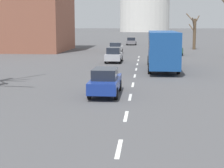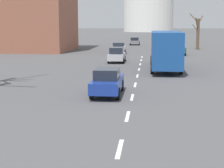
{
  "view_description": "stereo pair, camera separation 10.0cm",
  "coord_description": "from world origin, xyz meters",
  "px_view_note": "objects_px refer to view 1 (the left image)",
  "views": [
    {
      "loc": [
        0.84,
        -4.84,
        4.11
      ],
      "look_at": [
        -0.03,
        4.83,
        2.56
      ],
      "focal_mm": 60.0,
      "sensor_mm": 36.0,
      "label": 1
    },
    {
      "loc": [
        0.94,
        -4.83,
        4.11
      ],
      "look_at": [
        -0.03,
        4.83,
        2.56
      ],
      "focal_mm": 60.0,
      "sensor_mm": 36.0,
      "label": 2
    }
  ],
  "objects_px": {
    "sedan_near_right": "(114,55)",
    "sedan_mid_centre": "(131,41)",
    "sedan_near_left": "(116,48)",
    "sedan_far_left": "(175,49)",
    "sedan_far_right": "(105,81)",
    "city_bus": "(163,47)"
  },
  "relations": [
    {
      "from": "sedan_far_left",
      "to": "city_bus",
      "type": "height_order",
      "value": "city_bus"
    },
    {
      "from": "sedan_near_right",
      "to": "sedan_mid_centre",
      "type": "distance_m",
      "value": 35.48
    },
    {
      "from": "sedan_mid_centre",
      "to": "sedan_near_left",
      "type": "bearing_deg",
      "value": -93.3
    },
    {
      "from": "sedan_mid_centre",
      "to": "sedan_far_left",
      "type": "relative_size",
      "value": 0.93
    },
    {
      "from": "sedan_near_left",
      "to": "city_bus",
      "type": "bearing_deg",
      "value": -72.63
    },
    {
      "from": "sedan_near_left",
      "to": "sedan_mid_centre",
      "type": "bearing_deg",
      "value": 86.7
    },
    {
      "from": "sedan_near_left",
      "to": "sedan_mid_centre",
      "type": "xyz_separation_m",
      "value": [
        1.34,
        23.25,
        -0.02
      ]
    },
    {
      "from": "sedan_near_left",
      "to": "city_bus",
      "type": "xyz_separation_m",
      "value": [
        5.79,
        -18.51,
        1.25
      ]
    },
    {
      "from": "sedan_mid_centre",
      "to": "sedan_far_left",
      "type": "bearing_deg",
      "value": -74.22
    },
    {
      "from": "sedan_far_right",
      "to": "city_bus",
      "type": "relative_size",
      "value": 0.42
    },
    {
      "from": "sedan_near_left",
      "to": "sedan_far_right",
      "type": "bearing_deg",
      "value": -86.52
    },
    {
      "from": "sedan_far_right",
      "to": "sedan_mid_centre",
      "type": "bearing_deg",
      "value": 90.61
    },
    {
      "from": "city_bus",
      "to": "sedan_mid_centre",
      "type": "bearing_deg",
      "value": 96.08
    },
    {
      "from": "sedan_far_left",
      "to": "sedan_mid_centre",
      "type": "bearing_deg",
      "value": 105.78
    },
    {
      "from": "sedan_far_right",
      "to": "sedan_far_left",
      "type": "bearing_deg",
      "value": 78.25
    },
    {
      "from": "sedan_mid_centre",
      "to": "city_bus",
      "type": "relative_size",
      "value": 0.38
    },
    {
      "from": "sedan_near_left",
      "to": "sedan_near_right",
      "type": "height_order",
      "value": "sedan_near_right"
    },
    {
      "from": "sedan_near_left",
      "to": "sedan_near_right",
      "type": "xyz_separation_m",
      "value": [
        0.78,
        -12.23,
        0.01
      ]
    },
    {
      "from": "sedan_near_right",
      "to": "sedan_far_left",
      "type": "xyz_separation_m",
      "value": [
        7.45,
        11.09,
        0.03
      ]
    },
    {
      "from": "sedan_near_right",
      "to": "sedan_far_right",
      "type": "bearing_deg",
      "value": -86.62
    },
    {
      "from": "sedan_far_left",
      "to": "sedan_far_right",
      "type": "bearing_deg",
      "value": -101.75
    },
    {
      "from": "sedan_near_right",
      "to": "sedan_near_left",
      "type": "bearing_deg",
      "value": 93.65
    }
  ]
}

